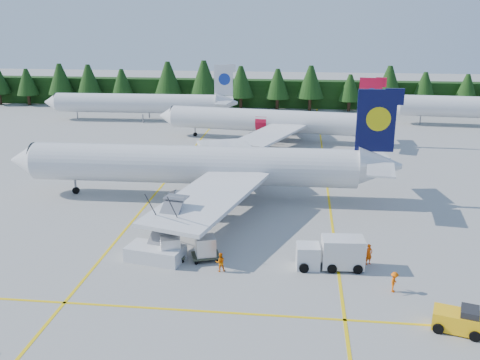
# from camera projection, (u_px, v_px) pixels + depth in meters

# --- Properties ---
(ground) EXTENTS (320.00, 320.00, 0.00)m
(ground) POSITION_uv_depth(u_px,v_px,m) (263.00, 275.00, 42.78)
(ground) COLOR #989893
(ground) RESTS_ON ground
(taxi_stripe_a) EXTENTS (0.25, 120.00, 0.01)m
(taxi_stripe_a) POSITION_uv_depth(u_px,v_px,m) (158.00, 191.00, 63.29)
(taxi_stripe_a) COLOR yellow
(taxi_stripe_a) RESTS_ON ground
(taxi_stripe_b) EXTENTS (0.25, 120.00, 0.01)m
(taxi_stripe_b) POSITION_uv_depth(u_px,v_px,m) (329.00, 197.00, 61.10)
(taxi_stripe_b) COLOR yellow
(taxi_stripe_b) RESTS_ON ground
(taxi_stripe_cross) EXTENTS (80.00, 0.25, 0.01)m
(taxi_stripe_cross) POSITION_uv_depth(u_px,v_px,m) (257.00, 315.00, 37.08)
(taxi_stripe_cross) COLOR yellow
(taxi_stripe_cross) RESTS_ON ground
(treeline_hedge) EXTENTS (220.00, 4.00, 6.00)m
(treeline_hedge) POSITION_uv_depth(u_px,v_px,m) (290.00, 94.00, 119.70)
(treeline_hedge) COLOR black
(treeline_hedge) RESTS_ON ground
(airliner_navy) EXTENTS (43.10, 35.47, 12.53)m
(airliner_navy) POSITION_uv_depth(u_px,v_px,m) (186.00, 165.00, 59.93)
(airliner_navy) COLOR silver
(airliner_navy) RESTS_ON ground
(airliner_red) EXTENTS (36.71, 30.03, 10.70)m
(airliner_red) POSITION_uv_depth(u_px,v_px,m) (259.00, 121.00, 88.11)
(airliner_red) COLOR silver
(airliner_red) RESTS_ON ground
(airliner_far_left) EXTENTS (37.60, 4.68, 10.93)m
(airliner_far_left) POSITION_uv_depth(u_px,v_px,m) (131.00, 103.00, 104.53)
(airliner_far_left) COLOR silver
(airliner_far_left) RESTS_ON ground
(airstairs) EXTENTS (5.18, 7.03, 4.30)m
(airstairs) POSITION_uv_depth(u_px,v_px,m) (157.00, 248.00, 45.41)
(airstairs) COLOR silver
(airstairs) RESTS_ON ground
(service_truck) EXTENTS (5.57, 2.37, 2.63)m
(service_truck) POSITION_uv_depth(u_px,v_px,m) (330.00, 253.00, 43.63)
(service_truck) COLOR silver
(service_truck) RESTS_ON ground
(baggage_tug) EXTENTS (3.45, 2.48, 1.66)m
(baggage_tug) POSITION_uv_depth(u_px,v_px,m) (459.00, 320.00, 34.97)
(baggage_tug) COLOR #FEB60E
(baggage_tug) RESTS_ON ground
(uld_pair) EXTENTS (5.66, 2.81, 1.76)m
(uld_pair) POSITION_uv_depth(u_px,v_px,m) (188.00, 247.00, 45.01)
(uld_pair) COLOR #353A2A
(uld_pair) RESTS_ON ground
(crew_a) EXTENTS (0.78, 0.71, 1.78)m
(crew_a) POSITION_uv_depth(u_px,v_px,m) (369.00, 254.00, 44.35)
(crew_a) COLOR #FF4F05
(crew_a) RESTS_ON ground
(crew_b) EXTENTS (0.92, 0.81, 1.60)m
(crew_b) POSITION_uv_depth(u_px,v_px,m) (220.00, 262.00, 43.17)
(crew_b) COLOR orange
(crew_b) RESTS_ON ground
(crew_c) EXTENTS (0.66, 0.78, 1.61)m
(crew_c) POSITION_uv_depth(u_px,v_px,m) (394.00, 282.00, 39.92)
(crew_c) COLOR #F55C05
(crew_c) RESTS_ON ground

